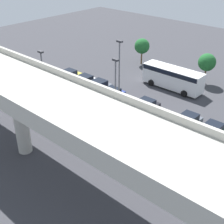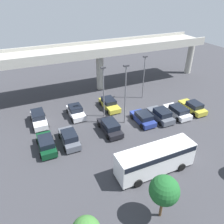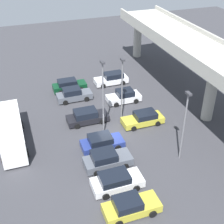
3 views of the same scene
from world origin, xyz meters
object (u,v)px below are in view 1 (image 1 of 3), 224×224
parked_car_3 (143,108)px  shuttle_bus (173,77)px  parked_car_1 (186,124)px  parked_car_7 (82,82)px  lamp_post_mid_lot (119,71)px  parked_car_5 (109,96)px  parked_car_6 (96,88)px  lamp_post_near_aisle (43,76)px  parked_car_0 (177,162)px  parked_car_4 (91,121)px  parked_car_9 (210,133)px  lamp_post_by_overpass (115,88)px  parked_car_2 (132,138)px  tree_front_far_right (142,46)px  tree_front_centre (207,62)px  parked_car_8 (67,77)px

parked_car_3 → shuttle_bus: shuttle_bus is taller
parked_car_1 → shuttle_bus: bearing=-139.6°
parked_car_7 → lamp_post_mid_lot: lamp_post_mid_lot is taller
parked_car_5 → lamp_post_mid_lot: size_ratio=0.51×
parked_car_6 → parked_car_1: bearing=89.9°
shuttle_bus → lamp_post_near_aisle: bearing=63.2°
parked_car_0 → lamp_post_mid_lot: (11.14, -4.88, 4.18)m
parked_car_4 → parked_car_7: (8.41, -6.38, 0.03)m
parked_car_9 → lamp_post_by_overpass: bearing=-65.3°
parked_car_2 → tree_front_far_right: bearing=35.2°
shuttle_bus → lamp_post_by_overpass: lamp_post_by_overpass is taller
parked_car_7 → lamp_post_mid_lot: (-8.17, 1.49, 4.24)m
lamp_post_mid_lot → parked_car_3: bearing=-157.5°
parked_car_7 → tree_front_centre: bearing=136.8°
parked_car_9 → tree_front_centre: tree_front_centre is taller
parked_car_1 → parked_car_8: parked_car_1 is taller
parked_car_0 → parked_car_6: size_ratio=1.04×
lamp_post_mid_lot → lamp_post_by_overpass: bearing=124.5°
parked_car_5 → tree_front_far_right: bearing=-158.7°
tree_front_far_right → parked_car_8: bearing=75.2°
parked_car_0 → lamp_post_by_overpass: lamp_post_by_overpass is taller
lamp_post_near_aisle → tree_front_far_right: lamp_post_near_aisle is taller
parked_car_1 → tree_front_far_right: size_ratio=1.07×
parked_car_4 → parked_car_7: size_ratio=1.06×
parked_car_0 → parked_car_1: parked_car_1 is taller
parked_car_5 → parked_car_4: bearing=24.5°
parked_car_3 → parked_car_4: parked_car_3 is taller
parked_car_9 → parked_car_8: bearing=-90.1°
parked_car_4 → parked_car_9: (-10.91, -6.25, 0.07)m
parked_car_5 → shuttle_bus: shuttle_bus is taller
parked_car_6 → parked_car_8: bearing=-90.0°
parked_car_7 → parked_car_8: size_ratio=0.98×
parked_car_1 → lamp_post_mid_lot: 9.44m
parked_car_7 → parked_car_1: bearing=89.6°
parked_car_2 → shuttle_bus: shuttle_bus is taller
parked_car_7 → parked_car_9: parked_car_9 is taller
tree_front_far_right → parked_car_2: bearing=125.2°
tree_front_far_right → parked_car_7: bearing=88.0°
parked_car_1 → parked_car_7: size_ratio=1.00×
parked_car_1 → parked_car_2: 6.56m
parked_car_0 → parked_car_9: parked_car_0 is taller
tree_front_centre → shuttle_bus: bearing=62.0°
parked_car_5 → parked_car_7: 5.73m
parked_car_2 → lamp_post_by_overpass: lamp_post_by_overpass is taller
parked_car_3 → parked_car_6: bearing=-91.8°
lamp_post_mid_lot → parked_car_8: bearing=-7.1°
parked_car_3 → parked_car_6: size_ratio=1.05×
tree_front_far_right → parked_car_3: bearing=128.0°
parked_car_2 → shuttle_bus: (4.45, -14.26, 1.00)m
parked_car_8 → parked_car_0: bearing=74.3°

